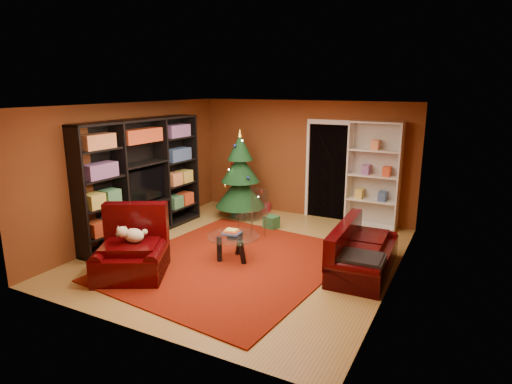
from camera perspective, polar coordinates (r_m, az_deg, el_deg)
The scene contains 18 objects.
floor at distance 7.68m, azimuth -1.39°, elevation -8.46°, with size 5.00×5.50×0.05m, color olive.
ceiling at distance 7.10m, azimuth -1.52°, elevation 11.72°, with size 5.00×5.50×0.05m, color silver.
wall_back at distance 9.75m, azimuth 6.46°, elevation 4.42°, with size 5.00×0.05×2.60m, color brown.
wall_left at distance 8.75m, azimuth -16.11°, elevation 2.86°, with size 0.05×5.50×2.60m, color brown.
wall_right at distance 6.48m, azimuth 18.51°, elevation -1.09°, with size 0.05×5.50×2.60m, color brown.
doorway at distance 9.56m, azimuth 9.68°, elevation 2.59°, with size 1.06×0.60×2.16m, color black, non-canonical shape.
rug at distance 7.30m, azimuth -3.38°, elevation -9.38°, with size 3.23×3.77×0.02m, color maroon.
media_unit at distance 8.59m, azimuth -15.01°, elevation 1.70°, with size 0.46×3.00×2.30m, color black, non-canonical shape.
christmas_tree at distance 9.55m, azimuth -2.11°, elevation 2.32°, with size 1.13×1.13×2.01m, color #0F3618, non-canonical shape.
gift_box_teal at distance 9.74m, azimuth -2.25°, elevation -2.50°, with size 0.29×0.29×0.29m, color teal.
gift_box_green at distance 8.95m, azimuth 2.06°, elevation -4.06°, with size 0.27×0.27×0.27m, color #256939.
gift_box_red at distance 10.16m, azimuth 1.29°, elevation -2.06°, with size 0.20×0.20×0.20m, color #AC1E38.
white_bookshelf at distance 9.15m, azimuth 15.38°, elevation 2.12°, with size 1.05×0.38×2.27m, color white, non-canonical shape.
armchair at distance 6.96m, azimuth -16.34°, elevation -7.38°, with size 1.12×1.12×0.87m, color black, non-canonical shape.
dog at distance 6.92m, azimuth -15.96°, elevation -5.60°, with size 0.40×0.30×0.28m, color beige, non-canonical shape.
sofa at distance 7.08m, azimuth 14.23°, elevation -7.25°, with size 1.82×0.82×0.78m, color black, non-canonical shape.
coffee_table at distance 7.33m, azimuth -3.00°, elevation -7.42°, with size 0.89×0.89×0.55m, color gray, non-canonical shape.
acrylic_chair at distance 8.32m, azimuth -0.57°, elevation -3.26°, with size 0.45×0.49×0.87m, color #66605B, non-canonical shape.
Camera 1 is at (3.43, -6.21, 2.90)m, focal length 30.00 mm.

